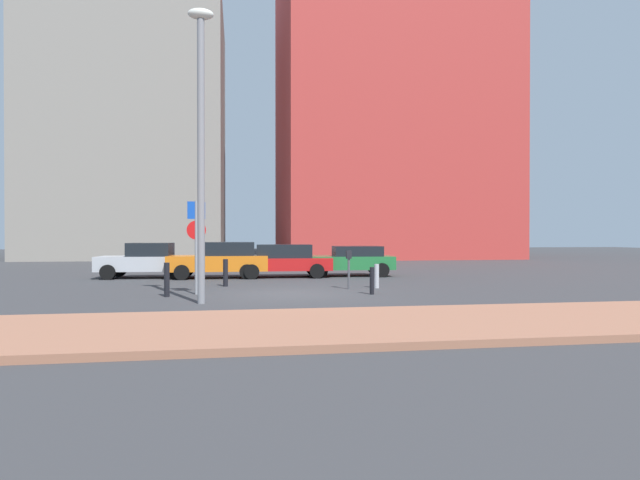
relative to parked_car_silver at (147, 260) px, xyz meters
name	(u,v)px	position (x,y,z in m)	size (l,w,h in m)	color
ground_plane	(290,294)	(5.60, -7.23, -0.78)	(120.00, 120.00, 0.00)	#38383A
sidewalk_brick	(322,326)	(5.60, -13.59, -0.71)	(40.00, 4.11, 0.14)	#9E664C
parked_car_silver	(147,260)	(0.00, 0.00, 0.00)	(4.09, 2.10, 1.54)	#B7BABF
parked_car_orange	(221,259)	(3.22, -0.56, 0.04)	(4.31, 1.98, 1.58)	orange
parked_car_red	(282,260)	(5.92, -0.55, -0.01)	(4.50, 2.08, 1.47)	red
parked_car_green	(351,260)	(9.11, -0.35, -0.04)	(4.16, 2.17, 1.38)	#237238
parking_sign_post	(196,235)	(2.66, -6.90, 1.09)	(0.60, 0.13, 2.97)	gray
parking_meter	(349,264)	(7.77, -6.08, 0.09)	(0.18, 0.14, 1.34)	#4C4C51
street_lamp	(201,133)	(2.96, -9.20, 3.88)	(0.70, 0.36, 8.05)	gray
traffic_bollard_near	(167,280)	(1.82, -7.43, -0.26)	(0.16, 0.16, 1.04)	black
traffic_bollard_mid	(372,281)	(8.15, -7.79, -0.35)	(0.14, 0.14, 0.87)	black
traffic_bollard_far	(377,276)	(8.82, -5.90, -0.35)	(0.17, 0.17, 0.85)	#B7B7BC
traffic_bollard_edge	(225,273)	(3.51, -4.44, -0.28)	(0.18, 0.18, 1.00)	black
building_colorful_midrise	(386,97)	(17.06, 21.09, 13.51)	(18.63, 15.40, 28.59)	#BF3833
building_under_construction	(136,132)	(-4.82, 23.27, 10.08)	(15.02, 14.78, 21.73)	gray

